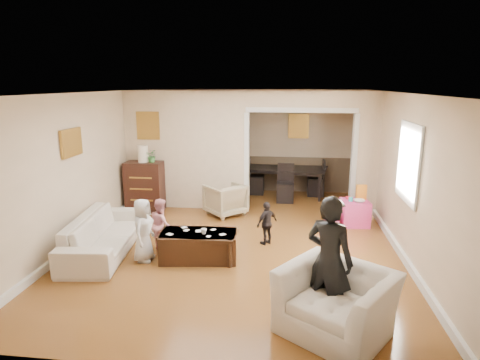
# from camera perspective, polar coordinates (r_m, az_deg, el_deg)

# --- Properties ---
(floor) EXTENTS (7.00, 7.00, 0.00)m
(floor) POSITION_cam_1_polar(r_m,az_deg,el_deg) (7.43, -0.18, -8.26)
(floor) COLOR #9C5D28
(floor) RESTS_ON ground
(partition_left) EXTENTS (2.75, 0.18, 2.60)m
(partition_left) POSITION_cam_1_polar(r_m,az_deg,el_deg) (9.04, -7.49, 4.15)
(partition_left) COLOR beige
(partition_left) RESTS_ON ground
(partition_right) EXTENTS (0.55, 0.18, 2.60)m
(partition_right) POSITION_cam_1_polar(r_m,az_deg,el_deg) (8.92, 17.30, 3.52)
(partition_right) COLOR beige
(partition_right) RESTS_ON ground
(partition_header) EXTENTS (2.22, 0.18, 0.35)m
(partition_header) POSITION_cam_1_polar(r_m,az_deg,el_deg) (8.65, 8.68, 11.19)
(partition_header) COLOR beige
(partition_header) RESTS_ON partition_right
(window_pane) EXTENTS (0.03, 0.95, 1.10)m
(window_pane) POSITION_cam_1_polar(r_m,az_deg,el_deg) (6.82, 22.78, 2.27)
(window_pane) COLOR white
(window_pane) RESTS_ON ground
(framed_art_partition) EXTENTS (0.45, 0.03, 0.55)m
(framed_art_partition) POSITION_cam_1_polar(r_m,az_deg,el_deg) (9.11, -12.83, 7.49)
(framed_art_partition) COLOR brown
(framed_art_partition) RESTS_ON partition_left
(framed_art_sofa_wall) EXTENTS (0.03, 0.55, 0.40)m
(framed_art_sofa_wall) POSITION_cam_1_polar(r_m,az_deg,el_deg) (7.25, -22.70, 4.89)
(framed_art_sofa_wall) COLOR brown
(framed_art_alcove) EXTENTS (0.45, 0.03, 0.55)m
(framed_art_alcove) POSITION_cam_1_polar(r_m,az_deg,el_deg) (10.34, 8.28, 7.54)
(framed_art_alcove) COLOR brown
(sofa) EXTENTS (1.08, 2.24, 0.63)m
(sofa) POSITION_cam_1_polar(r_m,az_deg,el_deg) (7.14, -18.62, -7.22)
(sofa) COLOR beige
(sofa) RESTS_ON ground
(armchair_back) EXTENTS (1.02, 1.03, 0.67)m
(armchair_back) POSITION_cam_1_polar(r_m,az_deg,el_deg) (8.64, -2.11, -2.75)
(armchair_back) COLOR tan
(armchair_back) RESTS_ON ground
(armchair_front) EXTENTS (1.51, 1.48, 0.74)m
(armchair_front) POSITION_cam_1_polar(r_m,az_deg,el_deg) (4.84, 13.43, -16.40)
(armchair_front) COLOR beige
(armchair_front) RESTS_ON ground
(dresser) EXTENTS (0.79, 0.45, 1.09)m
(dresser) POSITION_cam_1_polar(r_m,az_deg,el_deg) (9.10, -13.28, -0.89)
(dresser) COLOR #361710
(dresser) RESTS_ON ground
(table_lamp) EXTENTS (0.22, 0.22, 0.36)m
(table_lamp) POSITION_cam_1_polar(r_m,az_deg,el_deg) (8.95, -13.53, 3.62)
(table_lamp) COLOR #FFEFCF
(table_lamp) RESTS_ON dresser
(potted_plant) EXTENTS (0.26, 0.22, 0.28)m
(potted_plant) POSITION_cam_1_polar(r_m,az_deg,el_deg) (8.89, -12.31, 3.37)
(potted_plant) COLOR #418039
(potted_plant) RESTS_ON dresser
(coffee_table) EXTENTS (1.26, 0.74, 0.45)m
(coffee_table) POSITION_cam_1_polar(r_m,az_deg,el_deg) (6.57, -5.86, -9.21)
(coffee_table) COLOR #341D10
(coffee_table) RESTS_ON ground
(coffee_cup) EXTENTS (0.10, 0.10, 0.09)m
(coffee_cup) POSITION_cam_1_polar(r_m,az_deg,el_deg) (6.41, -5.13, -7.23)
(coffee_cup) COLOR white
(coffee_cup) RESTS_ON coffee_table
(play_table) EXTENTS (0.57, 0.57, 0.50)m
(play_table) POSITION_cam_1_polar(r_m,az_deg,el_deg) (8.36, 15.86, -4.45)
(play_table) COLOR #DF3A88
(play_table) RESTS_ON ground
(cereal_box) EXTENTS (0.21, 0.09, 0.30)m
(cereal_box) POSITION_cam_1_polar(r_m,az_deg,el_deg) (8.37, 16.75, -1.65)
(cereal_box) COLOR gold
(cereal_box) RESTS_ON play_table
(cyan_cup) EXTENTS (0.08, 0.08, 0.08)m
(cyan_cup) POSITION_cam_1_polar(r_m,az_deg,el_deg) (8.22, 15.36, -2.63)
(cyan_cup) COLOR #26BFC0
(cyan_cup) RESTS_ON play_table
(toy_block) EXTENTS (0.10, 0.09, 0.05)m
(toy_block) POSITION_cam_1_polar(r_m,az_deg,el_deg) (8.38, 15.05, -2.41)
(toy_block) COLOR red
(toy_block) RESTS_ON play_table
(play_bowl) EXTENTS (0.24, 0.24, 0.05)m
(play_bowl) POSITION_cam_1_polar(r_m,az_deg,el_deg) (8.18, 16.46, -2.88)
(play_bowl) COLOR silver
(play_bowl) RESTS_ON play_table
(dining_table) EXTENTS (2.15, 1.44, 0.70)m
(dining_table) POSITION_cam_1_polar(r_m,az_deg,el_deg) (10.25, 6.45, -0.13)
(dining_table) COLOR black
(dining_table) RESTS_ON ground
(adult_person) EXTENTS (0.68, 0.62, 1.56)m
(adult_person) POSITION_cam_1_polar(r_m,az_deg,el_deg) (4.83, 12.48, -11.04)
(adult_person) COLOR black
(adult_person) RESTS_ON ground
(child_kneel_a) EXTENTS (0.35, 0.51, 1.02)m
(child_kneel_a) POSITION_cam_1_polar(r_m,az_deg,el_deg) (6.57, -13.51, -6.89)
(child_kneel_a) COLOR silver
(child_kneel_a) RESTS_ON ground
(child_kneel_b) EXTENTS (0.50, 0.54, 0.89)m
(child_kneel_b) POSITION_cam_1_polar(r_m,az_deg,el_deg) (6.94, -11.04, -6.18)
(child_kneel_b) COLOR pink
(child_kneel_b) RESTS_ON ground
(child_toddler) EXTENTS (0.44, 0.46, 0.77)m
(child_toddler) POSITION_cam_1_polar(r_m,az_deg,el_deg) (7.08, 3.82, -6.09)
(child_toddler) COLOR black
(child_toddler) RESTS_ON ground
(craft_papers) EXTENTS (0.95, 0.45, 0.00)m
(craft_papers) POSITION_cam_1_polar(r_m,az_deg,el_deg) (6.52, -6.21, -7.28)
(craft_papers) COLOR white
(craft_papers) RESTS_ON coffee_table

